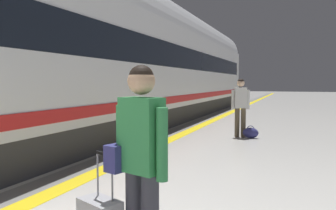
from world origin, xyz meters
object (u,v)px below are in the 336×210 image
at_px(traveller_foreground, 140,154).
at_px(passenger_near, 240,103).
at_px(duffel_bag_near, 251,133).
at_px(high_speed_train, 116,54).

distance_m(traveller_foreground, passenger_near, 7.45).
height_order(traveller_foreground, duffel_bag_near, traveller_foreground).
xyz_separation_m(high_speed_train, traveller_foreground, (4.22, -7.02, -1.50)).
distance_m(high_speed_train, passenger_near, 4.19).
relative_size(traveller_foreground, duffel_bag_near, 3.94).
bearing_deg(duffel_bag_near, passenger_near, 156.53).
bearing_deg(high_speed_train, passenger_near, 6.20).
bearing_deg(traveller_foreground, duffel_bag_near, 90.21).
bearing_deg(duffel_bag_near, high_speed_train, -176.15).
relative_size(high_speed_train, traveller_foreground, 18.27).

